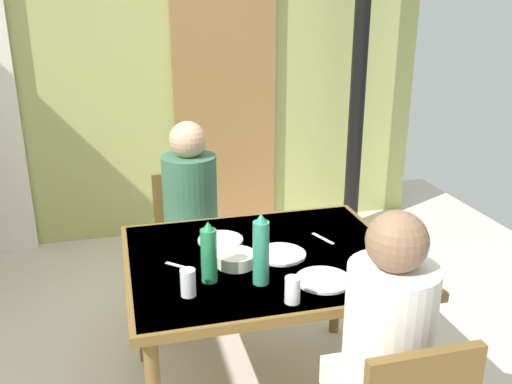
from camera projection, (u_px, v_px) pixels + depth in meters
name	position (u px, v px, depth m)	size (l,w,h in m)	color
wall_back	(137.00, 58.00, 4.15)	(4.56, 0.10, 2.81)	tan
door_wooden	(225.00, 109.00, 4.37)	(0.80, 0.05, 2.00)	olive
stove_pipe_column	(360.00, 57.00, 4.22)	(0.12, 0.12, 2.81)	black
dining_table	(264.00, 271.00, 2.50)	(1.22, 1.00, 0.75)	brown
chair_far_diner	(189.00, 237.00, 3.28)	(0.40, 0.40, 0.87)	brown
person_near_diner	(387.00, 332.00, 1.87)	(0.30, 0.37, 0.77)	silver
person_far_diner	(191.00, 200.00, 3.07)	(0.30, 0.37, 0.77)	#40634F
water_bottle_green_near	(261.00, 251.00, 2.20)	(0.07, 0.07, 0.30)	#308B6C
water_bottle_green_far	(209.00, 254.00, 2.22)	(0.07, 0.07, 0.26)	#237B49
serving_bowl_center	(236.00, 259.00, 2.38)	(0.17, 0.17, 0.06)	silver
dinner_plate_near_left	(280.00, 254.00, 2.48)	(0.23, 0.23, 0.01)	white
dinner_plate_near_right	(323.00, 280.00, 2.25)	(0.23, 0.23, 0.01)	white
dinner_plate_far_center	(220.00, 240.00, 2.62)	(0.21, 0.21, 0.01)	white
drinking_glass_by_near_diner	(292.00, 290.00, 2.09)	(0.06, 0.06, 0.10)	silver
drinking_glass_by_far_diner	(188.00, 283.00, 2.13)	(0.06, 0.06, 0.11)	silver
bread_plate_sliced	(384.00, 275.00, 2.29)	(0.19, 0.19, 0.02)	#DBB77A
cutlery_knife_near	(323.00, 238.00, 2.65)	(0.15, 0.02, 0.00)	silver
cutlery_fork_near	(379.00, 253.00, 2.50)	(0.15, 0.02, 0.00)	silver
cutlery_knife_far	(180.00, 266.00, 2.37)	(0.15, 0.02, 0.00)	silver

